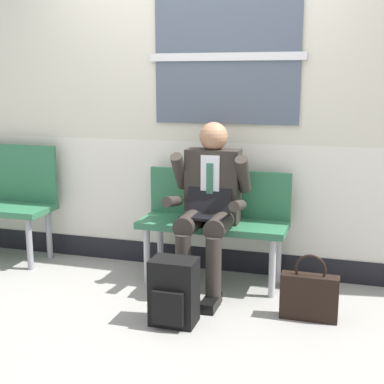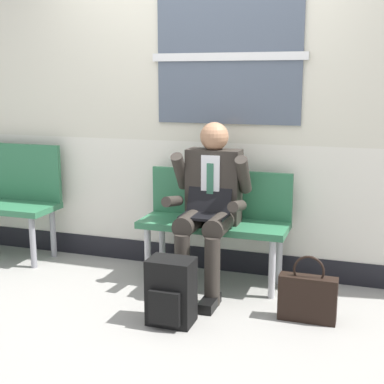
{
  "view_description": "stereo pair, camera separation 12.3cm",
  "coord_description": "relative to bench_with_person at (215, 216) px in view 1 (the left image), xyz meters",
  "views": [
    {
      "loc": [
        1.21,
        -3.52,
        1.55
      ],
      "look_at": [
        0.11,
        0.12,
        0.75
      ],
      "focal_mm": 50.75,
      "sensor_mm": 36.0,
      "label": 1
    },
    {
      "loc": [
        1.32,
        -3.48,
        1.55
      ],
      "look_at": [
        0.11,
        0.12,
        0.75
      ],
      "focal_mm": 50.75,
      "sensor_mm": 36.0,
      "label": 2
    }
  ],
  "objects": [
    {
      "name": "person_seated",
      "position": [
        -0.0,
        -0.19,
        0.14
      ],
      "size": [
        0.57,
        0.7,
        1.24
      ],
      "color": "#2D2823",
      "rests_on": "ground"
    },
    {
      "name": "ground_plane",
      "position": [
        -0.21,
        -0.39,
        -0.52
      ],
      "size": [
        18.0,
        18.0,
        0.0
      ],
      "primitive_type": "plane",
      "color": "gray"
    },
    {
      "name": "station_wall",
      "position": [
        -0.21,
        0.28,
        0.96
      ],
      "size": [
        5.65,
        0.17,
        2.97
      ],
      "color": "beige",
      "rests_on": "ground"
    },
    {
      "name": "backpack",
      "position": [
        -0.06,
        -0.83,
        -0.3
      ],
      "size": [
        0.29,
        0.25,
        0.43
      ],
      "color": "black",
      "rests_on": "ground"
    },
    {
      "name": "handbag",
      "position": [
        0.77,
        -0.51,
        -0.36
      ],
      "size": [
        0.37,
        0.11,
        0.44
      ],
      "color": "black",
      "rests_on": "ground"
    },
    {
      "name": "bench_with_person",
      "position": [
        0.0,
        0.0,
        0.0
      ],
      "size": [
        1.12,
        0.42,
        0.86
      ],
      "color": "#2D6B47",
      "rests_on": "ground"
    }
  ]
}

